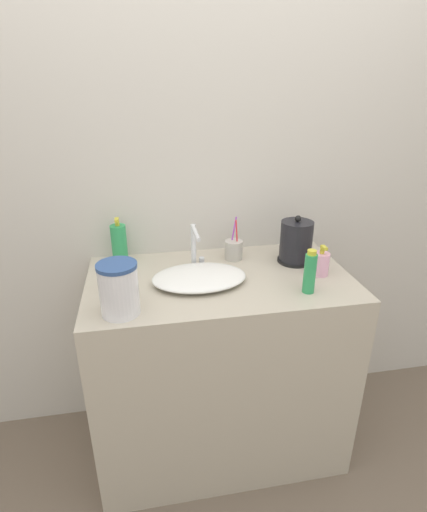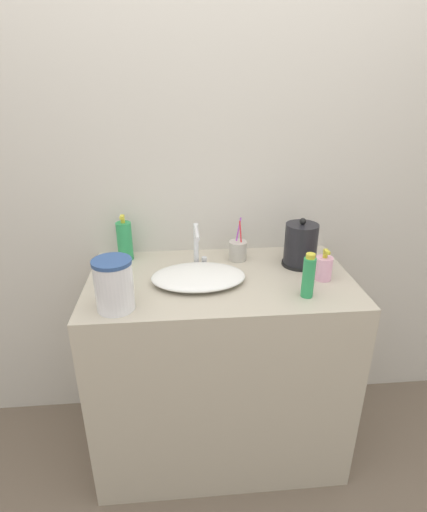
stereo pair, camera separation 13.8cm
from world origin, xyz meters
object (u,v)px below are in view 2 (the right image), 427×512
object	(u,v)px
lotion_bottle	(125,241)
hand_cream_bottle	(308,276)
mouthwash_bottle	(324,268)
faucet	(197,244)
water_pitcher	(114,285)
electric_kettle	(301,246)
toothbrush_cup	(238,250)
shampoo_bottle	(112,272)

from	to	relation	value
lotion_bottle	hand_cream_bottle	xyz separation A→B (m)	(0.72, -0.41, -0.01)
lotion_bottle	mouthwash_bottle	world-z (taller)	lotion_bottle
faucet	water_pitcher	xyz separation A→B (m)	(-0.31, -0.31, -0.02)
electric_kettle	water_pitcher	world-z (taller)	electric_kettle
faucet	lotion_bottle	world-z (taller)	lotion_bottle
water_pitcher	electric_kettle	bearing A→B (deg)	21.91
electric_kettle	mouthwash_bottle	size ratio (longest dim) A/B	1.64
toothbrush_cup	hand_cream_bottle	xyz separation A→B (m)	(0.21, -0.36, 0.04)
shampoo_bottle	faucet	bearing A→B (deg)	18.72
mouthwash_bottle	water_pitcher	distance (m)	0.84
faucet	hand_cream_bottle	world-z (taller)	faucet
faucet	lotion_bottle	bearing A→B (deg)	158.90
shampoo_bottle	hand_cream_bottle	distance (m)	0.77
lotion_bottle	shampoo_bottle	distance (m)	0.25
electric_kettle	water_pitcher	xyz separation A→B (m)	(-0.76, -0.31, 0.01)
faucet	shampoo_bottle	bearing A→B (deg)	-161.28
toothbrush_cup	shampoo_bottle	size ratio (longest dim) A/B	1.77
lotion_bottle	water_pitcher	xyz separation A→B (m)	(0.01, -0.44, 0.01)
water_pitcher	toothbrush_cup	bearing A→B (deg)	37.90
electric_kettle	toothbrush_cup	world-z (taller)	electric_kettle
toothbrush_cup	lotion_bottle	size ratio (longest dim) A/B	0.93
toothbrush_cup	mouthwash_bottle	size ratio (longest dim) A/B	1.48
faucet	water_pitcher	bearing A→B (deg)	-134.69
faucet	shampoo_bottle	xyz separation A→B (m)	(-0.35, -0.12, -0.06)
toothbrush_cup	lotion_bottle	distance (m)	0.52
electric_kettle	hand_cream_bottle	size ratio (longest dim) A/B	1.24
toothbrush_cup	electric_kettle	bearing A→B (deg)	-16.91
lotion_bottle	water_pitcher	bearing A→B (deg)	-88.37
shampoo_bottle	water_pitcher	distance (m)	0.20
faucet	water_pitcher	size ratio (longest dim) A/B	1.02
toothbrush_cup	shampoo_bottle	bearing A→B (deg)	-160.34
water_pitcher	mouthwash_bottle	bearing A→B (deg)	11.10
electric_kettle	lotion_bottle	bearing A→B (deg)	170.32
electric_kettle	hand_cream_bottle	distance (m)	0.29
shampoo_bottle	water_pitcher	world-z (taller)	water_pitcher
mouthwash_bottle	hand_cream_bottle	distance (m)	0.18
faucet	electric_kettle	world-z (taller)	electric_kettle
shampoo_bottle	hand_cream_bottle	world-z (taller)	hand_cream_bottle
faucet	water_pitcher	distance (m)	0.44
water_pitcher	faucet	bearing A→B (deg)	45.31
toothbrush_cup	water_pitcher	xyz separation A→B (m)	(-0.50, -0.39, 0.05)
faucet	hand_cream_bottle	size ratio (longest dim) A/B	1.11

